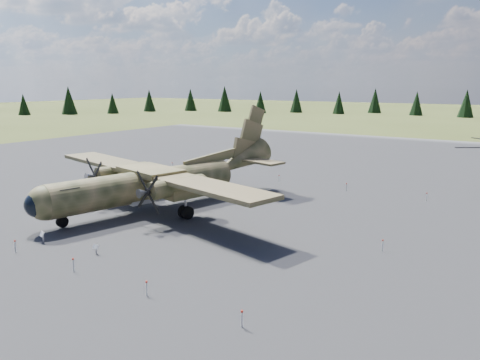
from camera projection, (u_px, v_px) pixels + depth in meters
The scene contains 7 objects.
ground at pixel (190, 215), 40.16m from camera, with size 500.00×500.00×0.00m, color #5A652D.
apron at pixel (251, 192), 48.37m from camera, with size 120.00×120.00×0.04m, color slate.
transport_plane at pixel (160, 178), 42.01m from camera, with size 28.42×25.46×9.42m.
info_placard_left at pixel (42, 235), 33.02m from camera, with size 0.56×0.36×0.81m.
info_placard_right at pixel (96, 248), 30.80m from camera, with size 0.44×0.22×0.67m.
barrier_fence at pixel (185, 208), 40.24m from camera, with size 33.12×29.62×0.85m.
treeline at pixel (172, 175), 32.81m from camera, with size 311.19×316.49×10.86m.
Camera 1 is at (24.71, -30.13, 11.05)m, focal length 35.00 mm.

